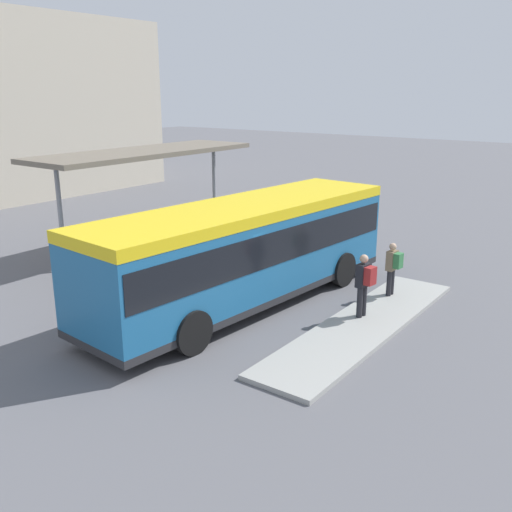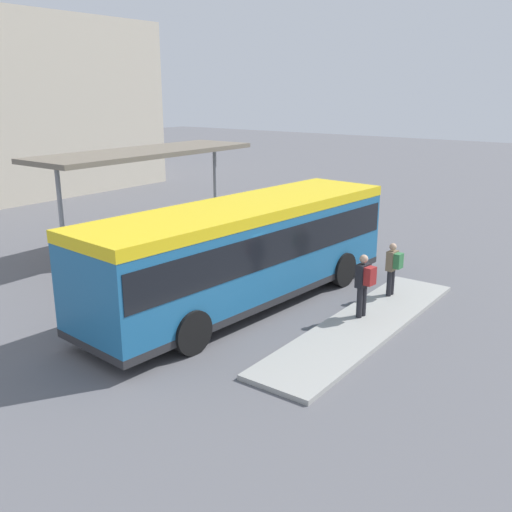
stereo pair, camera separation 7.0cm
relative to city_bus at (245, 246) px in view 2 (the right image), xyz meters
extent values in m
plane|color=#5B5B60|center=(-0.01, 0.00, -1.75)|extent=(120.00, 120.00, 0.00)
cube|color=#9E9E99|center=(0.49, -3.54, -1.69)|extent=(8.42, 1.80, 0.12)
cube|color=#1E6093|center=(-0.01, 0.00, -0.08)|extent=(10.63, 3.44, 2.62)
cube|color=yellow|center=(-0.01, 0.00, 1.08)|extent=(10.65, 3.46, 0.30)
cube|color=black|center=(-0.01, 0.00, 0.23)|extent=(10.43, 3.45, 0.92)
cube|color=black|center=(5.18, -0.42, 0.23)|extent=(0.27, 2.39, 1.01)
cube|color=#28282B|center=(-0.01, 0.00, -1.30)|extent=(10.64, 3.45, 0.20)
cylinder|color=black|center=(3.32, 0.98, -1.20)|extent=(1.12, 0.37, 1.10)
cylinder|color=black|center=(3.12, -1.51, -1.20)|extent=(1.12, 0.37, 1.10)
cylinder|color=black|center=(-3.14, 1.51, -1.20)|extent=(1.12, 0.37, 1.10)
cylinder|color=black|center=(-3.34, -0.98, -1.20)|extent=(1.12, 0.37, 1.10)
cylinder|color=#232328|center=(0.79, -3.26, -1.20)|extent=(0.16, 0.16, 0.85)
cylinder|color=#232328|center=(0.98, -3.28, -1.20)|extent=(0.16, 0.16, 0.85)
cube|color=black|center=(0.88, -3.27, -0.46)|extent=(0.45, 0.28, 0.64)
cube|color=maroon|center=(0.85, -3.49, -0.43)|extent=(0.34, 0.24, 0.48)
sphere|color=tan|center=(0.88, -3.27, 0.00)|extent=(0.23, 0.23, 0.23)
cylinder|color=#232328|center=(2.83, -3.20, -1.24)|extent=(0.15, 0.15, 0.78)
cylinder|color=#232328|center=(3.00, -3.21, -1.24)|extent=(0.15, 0.15, 0.78)
cube|color=#7A664C|center=(2.91, -3.21, -0.55)|extent=(0.40, 0.24, 0.59)
cube|color=#337542|center=(2.90, -3.41, -0.52)|extent=(0.30, 0.21, 0.45)
sphere|color=tan|center=(2.91, -3.21, -0.13)|extent=(0.21, 0.21, 0.21)
torus|color=black|center=(8.24, 2.73, -1.38)|extent=(0.10, 0.74, 0.74)
torus|color=black|center=(8.31, 3.73, -1.38)|extent=(0.10, 0.74, 0.74)
cylinder|color=silver|center=(8.28, 3.23, -1.14)|extent=(0.09, 0.79, 0.04)
cylinder|color=silver|center=(8.29, 3.41, -1.20)|extent=(0.04, 0.04, 0.36)
cube|color=black|center=(8.29, 3.41, -1.02)|extent=(0.08, 0.18, 0.04)
cylinder|color=silver|center=(8.25, 2.83, -1.05)|extent=(0.48, 0.07, 0.03)
torus|color=black|center=(8.08, 4.59, -1.37)|extent=(0.10, 0.76, 0.76)
torus|color=black|center=(8.00, 3.56, -1.37)|extent=(0.10, 0.76, 0.76)
cylinder|color=black|center=(8.04, 4.07, -1.12)|extent=(0.10, 0.80, 0.04)
cylinder|color=black|center=(8.03, 3.89, -1.19)|extent=(0.04, 0.04, 0.37)
cube|color=black|center=(8.03, 3.89, -1.00)|extent=(0.08, 0.18, 0.04)
cylinder|color=black|center=(8.07, 4.48, -1.04)|extent=(0.48, 0.07, 0.03)
cube|color=#706656|center=(2.80, 6.94, 1.98)|extent=(9.37, 2.89, 0.18)
cylinder|color=gray|center=(-1.18, 6.94, 0.07)|extent=(0.16, 0.16, 3.64)
cylinder|color=gray|center=(6.78, 6.94, 0.07)|extent=(0.16, 0.16, 3.64)
cylinder|color=slate|center=(4.37, 4.27, -1.43)|extent=(0.82, 0.82, 0.63)
sphere|color=#286B2D|center=(4.37, 4.27, -0.77)|extent=(0.94, 0.94, 0.94)
cylinder|color=slate|center=(2.04, 4.12, -1.48)|extent=(0.78, 0.78, 0.52)
sphere|color=#235B28|center=(2.04, 4.12, -0.89)|extent=(0.89, 0.89, 0.89)
camera|label=1|loc=(-12.39, -9.51, 4.28)|focal=40.00mm
camera|label=2|loc=(-12.34, -9.57, 4.28)|focal=40.00mm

